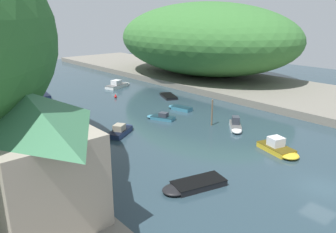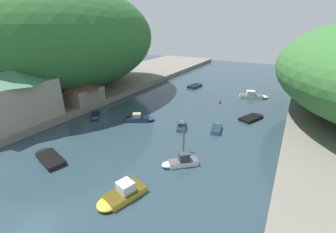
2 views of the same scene
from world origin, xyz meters
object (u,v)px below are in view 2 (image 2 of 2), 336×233
(boat_near_quay, at_px, (140,118))
(channel_buoy_near, at_px, (220,102))
(boat_mid_channel, at_px, (121,194))
(boat_navy_launch, at_px, (49,157))
(boat_cabin_cruiser, at_px, (254,96))
(waterfront_building, at_px, (18,95))
(boathouse_shed, at_px, (82,90))
(boat_red_skiff, at_px, (253,117))
(boat_white_cruiser, at_px, (181,125))
(boat_far_right_bank, at_px, (180,162))
(boat_open_rowboat, at_px, (95,116))
(boat_small_dinghy, at_px, (217,128))
(boat_moored_right, at_px, (196,86))
(person_on_quay, at_px, (55,110))

(boat_near_quay, xyz_separation_m, channel_buoy_near, (9.13, 15.80, -0.12))
(boat_mid_channel, relative_size, boat_navy_launch, 0.88)
(boat_navy_launch, bearing_deg, boat_cabin_cruiser, -9.58)
(waterfront_building, xyz_separation_m, boat_navy_launch, (11.49, -3.90, -5.23))
(boathouse_shed, height_order, boat_red_skiff, boathouse_shed)
(boat_near_quay, bearing_deg, channel_buoy_near, 119.07)
(boathouse_shed, distance_m, boat_white_cruiser, 21.34)
(boat_cabin_cruiser, relative_size, boat_navy_launch, 1.08)
(boat_far_right_bank, height_order, channel_buoy_near, boat_far_right_bank)
(boat_far_right_bank, xyz_separation_m, boat_open_rowboat, (-19.53, 5.43, -0.15))
(boat_small_dinghy, relative_size, boat_far_right_bank, 1.03)
(boat_cabin_cruiser, xyz_separation_m, channel_buoy_near, (-5.46, -7.44, -0.17))
(boat_moored_right, xyz_separation_m, boat_mid_channel, (9.80, -41.43, 0.16))
(waterfront_building, distance_m, boat_cabin_cruiser, 45.43)
(boat_white_cruiser, height_order, boat_open_rowboat, boat_white_cruiser)
(boat_small_dinghy, distance_m, channel_buoy_near, 13.21)
(boathouse_shed, bearing_deg, boat_small_dinghy, 6.45)
(channel_buoy_near, bearing_deg, boathouse_shed, -145.51)
(boat_small_dinghy, relative_size, boat_navy_launch, 0.69)
(boat_small_dinghy, bearing_deg, boat_cabin_cruiser, 73.32)
(person_on_quay, bearing_deg, boat_small_dinghy, -51.62)
(boat_open_rowboat, distance_m, boat_red_skiff, 27.93)
(waterfront_building, height_order, boat_far_right_bank, waterfront_building)
(boat_mid_channel, distance_m, boat_red_skiff, 27.64)
(boat_cabin_cruiser, xyz_separation_m, boat_small_dinghy, (-2.00, -20.19, -0.18))
(boat_cabin_cruiser, height_order, channel_buoy_near, boat_cabin_cruiser)
(boat_near_quay, relative_size, channel_buoy_near, 6.65)
(boat_cabin_cruiser, bearing_deg, boat_moored_right, -116.84)
(boat_moored_right, bearing_deg, channel_buoy_near, -37.09)
(boat_white_cruiser, bearing_deg, boat_cabin_cruiser, 47.74)
(boat_near_quay, bearing_deg, boat_small_dinghy, 72.71)
(boat_far_right_bank, bearing_deg, boat_navy_launch, 71.64)
(boat_white_cruiser, xyz_separation_m, boat_near_quay, (-7.29, -1.23, 0.09))
(boat_white_cruiser, height_order, person_on_quay, person_on_quay)
(boat_near_quay, xyz_separation_m, person_on_quay, (-12.14, -7.35, 1.72))
(boat_moored_right, bearing_deg, boat_near_quay, -81.07)
(person_on_quay, bearing_deg, boat_cabin_cruiser, -25.58)
(boat_cabin_cruiser, relative_size, boat_moored_right, 1.17)
(boat_cabin_cruiser, xyz_separation_m, boat_moored_right, (-15.01, 2.13, -0.16))
(boat_navy_launch, relative_size, boat_near_quay, 1.20)
(boat_mid_channel, height_order, boat_near_quay, boat_mid_channel)
(boat_open_rowboat, relative_size, boat_near_quay, 0.66)
(boat_open_rowboat, relative_size, boat_red_skiff, 0.57)
(boathouse_shed, height_order, boat_mid_channel, boathouse_shed)
(waterfront_building, height_order, boat_mid_channel, waterfront_building)
(boat_mid_channel, bearing_deg, boat_near_quay, -43.50)
(boat_far_right_bank, height_order, boat_white_cruiser, boat_far_right_bank)
(boat_open_rowboat, height_order, boat_red_skiff, boat_open_rowboat)
(boat_moored_right, xyz_separation_m, person_on_quay, (-11.72, -32.73, 1.84))
(boat_near_quay, bearing_deg, boathouse_shed, -121.22)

